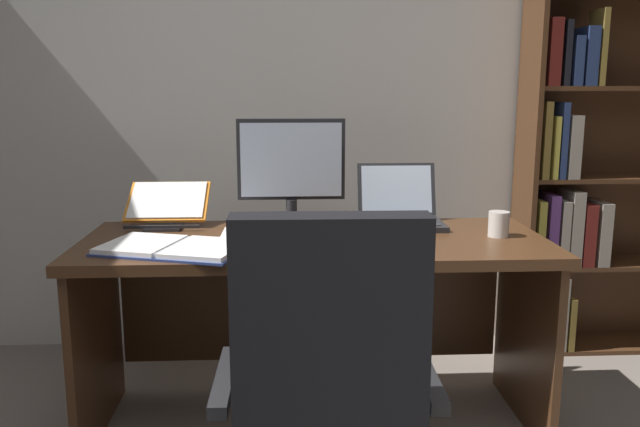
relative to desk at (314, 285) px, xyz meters
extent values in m
cube|color=beige|center=(0.15, 0.85, 0.73)|extent=(5.01, 0.12, 2.55)
cube|color=#4C2D19|center=(0.00, -0.08, 0.19)|extent=(1.72, 0.68, 0.04)
cube|color=#4C2D19|center=(-0.83, -0.08, -0.19)|extent=(0.03, 0.62, 0.71)
cube|color=#4C2D19|center=(0.83, -0.08, -0.19)|extent=(0.03, 0.62, 0.71)
cube|color=#4C2D19|center=(0.00, 0.24, -0.15)|extent=(1.60, 0.03, 0.50)
cube|color=#4C2D19|center=(1.05, 0.63, 0.54)|extent=(0.02, 0.28, 2.16)
cube|color=#4C2D19|center=(1.50, 0.76, 0.54)|extent=(0.92, 0.01, 2.16)
cube|color=#4C2D19|center=(1.50, 0.63, -0.53)|extent=(0.87, 0.26, 0.02)
cube|color=maroon|center=(1.11, 0.59, -0.37)|extent=(0.06, 0.18, 0.30)
cube|color=navy|center=(1.17, 0.59, -0.34)|extent=(0.03, 0.18, 0.36)
cube|color=gold|center=(1.21, 0.60, -0.34)|extent=(0.03, 0.19, 0.36)
cube|color=gray|center=(1.25, 0.60, -0.34)|extent=(0.03, 0.21, 0.37)
cube|color=olive|center=(1.29, 0.60, -0.39)|extent=(0.03, 0.21, 0.27)
cube|color=#4C2D19|center=(1.50, 0.63, -0.11)|extent=(0.87, 0.26, 0.02)
cube|color=gold|center=(1.10, 0.60, 0.07)|extent=(0.04, 0.21, 0.32)
cube|color=#512D66|center=(1.16, 0.60, 0.08)|extent=(0.05, 0.21, 0.35)
cube|color=gray|center=(1.22, 0.61, 0.07)|extent=(0.04, 0.22, 0.32)
cube|color=gray|center=(1.28, 0.60, 0.09)|extent=(0.06, 0.20, 0.36)
cube|color=maroon|center=(1.34, 0.58, 0.06)|extent=(0.06, 0.16, 0.30)
cube|color=gray|center=(1.42, 0.60, 0.06)|extent=(0.06, 0.21, 0.31)
cube|color=#4C2D19|center=(1.50, 0.63, 0.32)|extent=(0.87, 0.26, 0.02)
cube|color=olive|center=(1.10, 0.61, 0.51)|extent=(0.03, 0.21, 0.36)
cube|color=gold|center=(1.15, 0.60, 0.48)|extent=(0.03, 0.20, 0.29)
cube|color=navy|center=(1.18, 0.59, 0.51)|extent=(0.03, 0.19, 0.35)
cube|color=gray|center=(1.24, 0.60, 0.48)|extent=(0.06, 0.21, 0.30)
cube|color=#4C2D19|center=(1.50, 0.63, 0.75)|extent=(0.87, 0.26, 0.02)
cube|color=maroon|center=(1.11, 0.61, 0.91)|extent=(0.06, 0.22, 0.30)
cube|color=black|center=(1.17, 0.60, 0.91)|extent=(0.03, 0.21, 0.29)
cube|color=navy|center=(1.22, 0.61, 0.87)|extent=(0.04, 0.22, 0.22)
cube|color=navy|center=(1.28, 0.59, 0.89)|extent=(0.05, 0.18, 0.27)
cube|color=olive|center=(1.33, 0.58, 0.93)|extent=(0.03, 0.16, 0.34)
cube|color=black|center=(0.00, -0.76, -0.16)|extent=(0.51, 0.49, 0.07)
cube|color=black|center=(0.00, -0.96, 0.17)|extent=(0.48, 0.11, 0.59)
cube|color=#232326|center=(-0.28, -0.75, -0.03)|extent=(0.06, 0.38, 0.04)
cube|color=#232326|center=(0.28, -0.76, -0.03)|extent=(0.06, 0.38, 0.04)
cube|color=#232326|center=(-0.08, 0.13, 0.22)|extent=(0.22, 0.16, 0.02)
cylinder|color=#232326|center=(-0.08, 0.13, 0.27)|extent=(0.04, 0.04, 0.09)
cube|color=#232326|center=(-0.08, 0.14, 0.48)|extent=(0.43, 0.02, 0.32)
cube|color=silver|center=(-0.08, 0.12, 0.48)|extent=(0.40, 0.00, 0.29)
cube|color=#232326|center=(0.36, 0.09, 0.22)|extent=(0.33, 0.23, 0.02)
cube|color=#2D2D30|center=(0.36, 0.08, 0.23)|extent=(0.28, 0.13, 0.00)
cube|color=#232326|center=(0.36, 0.25, 0.33)|extent=(0.33, 0.08, 0.22)
cube|color=silver|center=(0.36, 0.25, 0.34)|extent=(0.29, 0.06, 0.19)
cube|color=#232326|center=(-0.08, -0.19, 0.22)|extent=(0.42, 0.15, 0.02)
ellipsoid|color=#232326|center=(0.22, -0.19, 0.23)|extent=(0.06, 0.10, 0.04)
cube|color=#232326|center=(-0.59, 0.11, 0.21)|extent=(0.14, 0.12, 0.01)
cube|color=#232326|center=(-0.59, 0.07, 0.22)|extent=(0.29, 0.01, 0.01)
cube|color=orange|center=(-0.59, 0.23, 0.30)|extent=(0.33, 0.23, 0.13)
cube|color=white|center=(-0.59, 0.22, 0.30)|extent=(0.30, 0.21, 0.12)
cube|color=navy|center=(-0.61, -0.20, 0.21)|extent=(0.32, 0.35, 0.01)
cube|color=navy|center=(-0.38, -0.27, 0.21)|extent=(0.32, 0.35, 0.01)
cube|color=white|center=(-0.61, -0.20, 0.22)|extent=(0.30, 0.33, 0.02)
cube|color=white|center=(-0.38, -0.27, 0.22)|extent=(0.30, 0.33, 0.02)
cylinder|color=#B7B7BC|center=(-0.50, -0.24, 0.22)|extent=(0.10, 0.26, 0.02)
cube|color=white|center=(-0.27, -0.01, 0.21)|extent=(0.15, 0.21, 0.01)
cylinder|color=navy|center=(-0.25, -0.01, 0.22)|extent=(0.14, 0.02, 0.01)
cylinder|color=silver|center=(0.69, -0.08, 0.25)|extent=(0.08, 0.08, 0.09)
camera|label=1|loc=(-0.10, -2.44, 0.76)|focal=36.55mm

